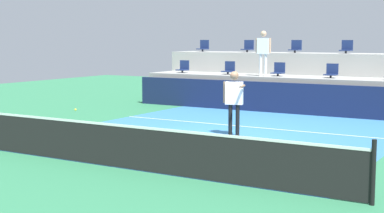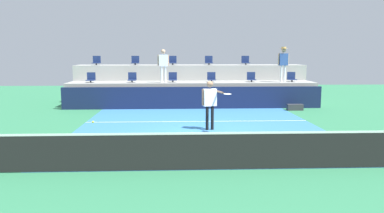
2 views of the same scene
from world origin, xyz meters
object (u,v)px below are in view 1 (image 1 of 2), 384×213
stadium_chair_upper_left (248,47)px  tennis_player (234,96)px  stadium_chair_lower_left (229,69)px  stadium_chair_lower_mid_right (332,72)px  stadium_chair_lower_far_left (183,68)px  stadium_chair_lower_mid_left (279,70)px  stadium_chair_upper_far_left (203,47)px  spectator_leaning_on_rail (263,49)px  tennis_ball (75,110)px  stadium_chair_upper_mid_left (296,47)px  stadium_chair_upper_mid_right (347,48)px

stadium_chair_upper_left → tennis_player: (3.53, -8.34, -1.21)m
stadium_chair_lower_left → stadium_chair_lower_mid_right: size_ratio=1.00×
stadium_chair_lower_far_left → stadium_chair_lower_mid_left: 4.29m
tennis_player → stadium_chair_upper_left: bearing=113.0°
stadium_chair_lower_mid_left → stadium_chair_upper_far_left: (-4.34, 1.80, 0.85)m
spectator_leaning_on_rail → stadium_chair_upper_left: bearing=127.4°
stadium_chair_lower_left → stadium_chair_upper_far_left: 2.97m
stadium_chair_lower_mid_left → stadium_chair_lower_mid_right: bearing=0.0°
stadium_chair_upper_far_left → stadium_chair_lower_mid_right: bearing=-15.7°
tennis_ball → tennis_player: bearing=31.2°
stadium_chair_upper_mid_left → tennis_player: 8.54m
tennis_ball → stadium_chair_lower_left: bearing=88.8°
stadium_chair_lower_far_left → stadium_chair_lower_left: size_ratio=1.00×
stadium_chair_lower_mid_right → spectator_leaning_on_rail: size_ratio=0.30×
stadium_chair_upper_far_left → stadium_chair_lower_left: bearing=-39.2°
stadium_chair_upper_mid_right → spectator_leaning_on_rail: (-2.55, -2.18, -0.02)m
stadium_chair_upper_left → spectator_leaning_on_rail: size_ratio=0.30×
stadium_chair_lower_left → tennis_ball: (-0.18, -8.78, -0.73)m
tennis_player → spectator_leaning_on_rail: (-1.87, 6.16, 1.19)m
spectator_leaning_on_rail → tennis_ball: spectator_leaning_on_rail is taller
stadium_chair_lower_far_left → stadium_chair_upper_mid_left: (4.28, 1.80, 0.85)m
stadium_chair_lower_mid_left → tennis_player: bearing=-78.0°
stadium_chair_lower_mid_right → stadium_chair_upper_mid_left: 2.87m
tennis_player → stadium_chair_upper_far_left: bearing=124.5°
stadium_chair_upper_far_left → stadium_chair_upper_mid_left: same height
stadium_chair_lower_left → stadium_chair_upper_far_left: (-2.20, 1.80, 0.85)m
stadium_chair_upper_mid_left → stadium_chair_upper_mid_right: (2.08, 0.00, 0.00)m
stadium_chair_lower_far_left → stadium_chair_upper_far_left: (-0.05, 1.80, 0.85)m
tennis_player → tennis_ball: bearing=-148.8°
tennis_player → spectator_leaning_on_rail: spectator_leaning_on_rail is taller
stadium_chair_upper_left → stadium_chair_upper_mid_left: same height
stadium_chair_lower_far_left → tennis_ball: 9.03m
stadium_chair_lower_far_left → stadium_chair_upper_left: bearing=40.1°
stadium_chair_lower_mid_left → tennis_ball: bearing=-104.8°
stadium_chair_upper_left → tennis_player: size_ratio=0.29×
stadium_chair_upper_mid_right → stadium_chair_lower_far_left: bearing=-164.2°
stadium_chair_upper_mid_left → stadium_chair_lower_left: bearing=-139.8°
stadium_chair_lower_left → stadium_chair_lower_mid_left: (2.14, 0.00, 0.00)m
stadium_chair_upper_mid_right → stadium_chair_upper_left: bearing=180.0°
stadium_chair_upper_mid_left → stadium_chair_lower_mid_right: bearing=-41.1°
stadium_chair_upper_left → stadium_chair_upper_mid_left: size_ratio=1.00×
stadium_chair_upper_mid_right → stadium_chair_lower_left: bearing=-156.9°
stadium_chair_lower_mid_left → stadium_chair_upper_far_left: 4.78m
stadium_chair_lower_far_left → stadium_chair_lower_mid_right: same height
stadium_chair_lower_mid_left → spectator_leaning_on_rail: (-0.48, -0.38, 0.83)m
stadium_chair_lower_mid_right → tennis_ball: (-4.37, -8.78, -0.73)m
stadium_chair_upper_left → spectator_leaning_on_rail: spectator_leaning_on_rail is taller
stadium_chair_lower_mid_left → stadium_chair_upper_mid_left: 1.99m
stadium_chair_lower_mid_right → stadium_chair_upper_left: 4.65m
stadium_chair_upper_left → stadium_chair_upper_mid_right: (4.22, 0.00, 0.00)m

